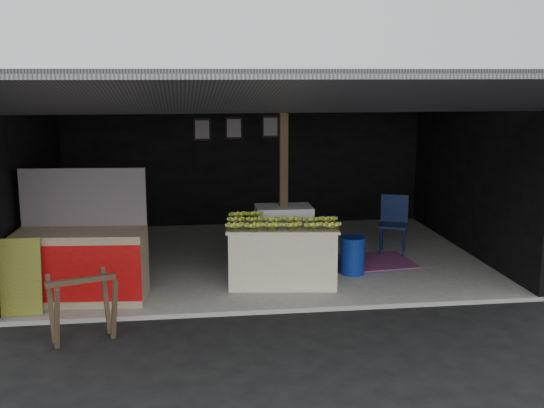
{
  "coord_description": "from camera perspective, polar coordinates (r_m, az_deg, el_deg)",
  "views": [
    {
      "loc": [
        -1.22,
        -8.03,
        2.99
      ],
      "look_at": [
        0.08,
        1.56,
        1.1
      ],
      "focal_mm": 45.0,
      "sensor_mm": 36.0,
      "label": 1
    }
  ],
  "objects": [
    {
      "name": "sawhorse",
      "position": [
        7.93,
        -15.6,
        -7.89
      ],
      "size": [
        0.85,
        0.84,
        0.75
      ],
      "rotation": [
        0.0,
        0.0,
        0.34
      ],
      "color": "#453422",
      "rests_on": "ground"
    },
    {
      "name": "concrete_slab",
      "position": [
        11.01,
        -1.07,
        -4.55
      ],
      "size": [
        7.0,
        5.0,
        0.06
      ],
      "primitive_type": "cube",
      "color": "gray",
      "rests_on": "ground"
    },
    {
      "name": "plastic_chair",
      "position": [
        11.33,
        10.15,
        -1.23
      ],
      "size": [
        0.58,
        0.58,
        0.94
      ],
      "rotation": [
        0.0,
        0.0,
        -0.39
      ],
      "color": "#091435",
      "rests_on": "concrete_slab"
    },
    {
      "name": "white_crate",
      "position": [
        10.35,
        0.99,
        -2.72
      ],
      "size": [
        0.85,
        0.59,
        0.93
      ],
      "rotation": [
        0.0,
        0.0,
        -0.02
      ],
      "color": "white",
      "rests_on": "concrete_slab"
    },
    {
      "name": "neighbor_stall",
      "position": [
        9.17,
        -15.67,
        -4.71
      ],
      "size": [
        1.7,
        0.88,
        1.69
      ],
      "rotation": [
        0.0,
        0.0,
        -0.09
      ],
      "color": "#998466",
      "rests_on": "concrete_slab"
    },
    {
      "name": "green_signboard",
      "position": [
        8.87,
        -20.74,
        -5.75
      ],
      "size": [
        0.63,
        0.16,
        0.95
      ],
      "primitive_type": "cube",
      "rotation": [
        -0.13,
        0.0,
        0.0
      ],
      "color": "black",
      "rests_on": "concrete_slab"
    },
    {
      "name": "magenta_rug",
      "position": [
        10.76,
        7.68,
        -4.84
      ],
      "size": [
        1.61,
        1.17,
        0.01
      ],
      "primitive_type": "cube",
      "rotation": [
        0.0,
        0.0,
        0.12
      ],
      "color": "#7E1C5C",
      "rests_on": "concrete_slab"
    },
    {
      "name": "banana_table",
      "position": [
        9.56,
        0.86,
        -4.18
      ],
      "size": [
        1.63,
        1.12,
        0.84
      ],
      "rotation": [
        0.0,
        0.0,
        -0.13
      ],
      "color": "silver",
      "rests_on": "concrete_slab"
    },
    {
      "name": "water_barrel",
      "position": [
        10.08,
        6.76,
        -4.38
      ],
      "size": [
        0.36,
        0.36,
        0.52
      ],
      "primitive_type": "cylinder",
      "color": "navy",
      "rests_on": "concrete_slab"
    },
    {
      "name": "picture_frames",
      "position": [
        13.01,
        -3.07,
        6.36
      ],
      "size": [
        1.62,
        0.04,
        0.46
      ],
      "color": "black",
      "rests_on": "shophouse"
    },
    {
      "name": "banana_pile",
      "position": [
        9.44,
        0.87,
        -1.25
      ],
      "size": [
        1.5,
        1.01,
        0.17
      ],
      "primitive_type": null,
      "rotation": [
        0.0,
        0.0,
        -0.13
      ],
      "color": "#C6D32C",
      "rests_on": "banana_table"
    },
    {
      "name": "shophouse",
      "position": [
        10.95,
        -1.3,
        6.38
      ],
      "size": [
        7.4,
        7.29,
        3.02
      ],
      "color": "black",
      "rests_on": "ground"
    },
    {
      "name": "ground",
      "position": [
        8.66,
        0.87,
        -9.16
      ],
      "size": [
        80.0,
        80.0,
        0.0
      ],
      "primitive_type": "plane",
      "color": "black",
      "rests_on": "ground"
    }
  ]
}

